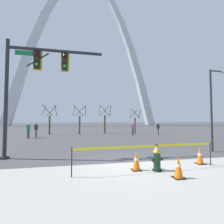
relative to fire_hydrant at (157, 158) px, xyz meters
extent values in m
plane|color=#474749|center=(-0.54, 1.37, -0.47)|extent=(240.00, 240.00, 0.00)
cube|color=#A8A59E|center=(-0.54, -2.64, -0.46)|extent=(40.00, 8.00, 0.01)
cylinder|color=black|center=(0.00, -0.01, -0.44)|extent=(0.36, 0.36, 0.05)
cylinder|color=#14331E|center=(0.00, -0.01, -0.11)|extent=(0.26, 0.26, 0.62)
cylinder|color=#A8842D|center=(0.00, -0.01, 0.22)|extent=(0.30, 0.30, 0.04)
cone|color=#A8842D|center=(0.00, -0.01, 0.35)|extent=(0.30, 0.30, 0.22)
cylinder|color=black|center=(0.00, -0.01, 0.49)|extent=(0.06, 0.06, 0.06)
cylinder|color=#14331E|center=(-0.18, -0.01, -0.04)|extent=(0.10, 0.09, 0.09)
cylinder|color=#14331E|center=(0.18, -0.01, -0.04)|extent=(0.10, 0.09, 0.09)
cylinder|color=#14331E|center=(0.00, 0.19, -0.14)|extent=(0.13, 0.14, 0.13)
cylinder|color=black|center=(0.00, 0.27, -0.14)|extent=(0.15, 0.03, 0.15)
cylinder|color=#232326|center=(-3.10, -0.07, 0.03)|extent=(0.04, 0.04, 1.00)
cylinder|color=#232326|center=(2.51, 0.19, 0.03)|extent=(0.04, 0.04, 1.00)
cube|color=yellow|center=(-0.30, 0.06, 0.45)|extent=(5.62, 0.26, 0.08)
cube|color=black|center=(-0.73, 0.21, -0.45)|extent=(0.36, 0.36, 0.03)
cone|color=orange|center=(-0.73, 0.21, -0.09)|extent=(0.28, 0.28, 0.70)
cylinder|color=white|center=(-0.73, 0.21, -0.05)|extent=(0.17, 0.17, 0.08)
cube|color=black|center=(2.28, 0.51, -0.45)|extent=(0.36, 0.36, 0.03)
cone|color=orange|center=(2.28, 0.51, -0.09)|extent=(0.28, 0.28, 0.70)
cylinder|color=white|center=(2.28, 0.51, -0.05)|extent=(0.17, 0.17, 0.08)
cube|color=black|center=(0.32, -0.88, -0.45)|extent=(0.36, 0.36, 0.03)
cone|color=orange|center=(0.32, -0.88, -0.09)|extent=(0.28, 0.28, 0.70)
cylinder|color=white|center=(0.32, -0.88, -0.05)|extent=(0.17, 0.17, 0.08)
cylinder|color=#232326|center=(-6.42, 3.33, 2.53)|extent=(0.18, 0.18, 6.00)
cylinder|color=#232326|center=(-6.42, 3.33, -0.42)|extent=(0.44, 0.44, 0.10)
cube|color=#232326|center=(-4.02, 3.33, 5.13)|extent=(4.80, 0.12, 0.12)
cylinder|color=#232326|center=(-4.98, 3.33, 4.58)|extent=(1.11, 0.08, 0.81)
cube|color=black|center=(-5.02, 3.33, 4.58)|extent=(0.26, 0.24, 0.90)
cube|color=gold|center=(-5.02, 3.47, 4.58)|extent=(0.44, 0.03, 1.04)
sphere|color=#360606|center=(-5.02, 3.20, 4.86)|extent=(0.16, 0.16, 0.16)
sphere|color=#392706|center=(-5.02, 3.20, 4.58)|extent=(0.16, 0.16, 0.16)
sphere|color=green|center=(-5.02, 3.20, 4.30)|extent=(0.16, 0.16, 0.16)
cube|color=black|center=(-3.62, 3.33, 4.58)|extent=(0.26, 0.24, 0.90)
cube|color=gold|center=(-3.62, 3.47, 4.58)|extent=(0.44, 0.03, 1.04)
sphere|color=#360606|center=(-3.62, 3.20, 4.86)|extent=(0.16, 0.16, 0.16)
sphere|color=#392706|center=(-3.62, 3.20, 4.58)|extent=(0.16, 0.16, 0.16)
sphere|color=green|center=(-3.62, 3.20, 4.30)|extent=(0.16, 0.16, 0.16)
cube|color=#0F6638|center=(-5.62, 3.31, 4.88)|extent=(0.90, 0.04, 0.24)
cylinder|color=#232326|center=(5.10, 2.85, 2.03)|extent=(0.12, 0.12, 5.00)
cylinder|color=#232326|center=(5.55, 2.85, 4.48)|extent=(0.90, 0.08, 0.08)
ellipsoid|color=#999993|center=(6.05, 2.85, 4.43)|extent=(0.44, 0.24, 0.14)
cube|color=silver|center=(-23.49, 53.14, 7.28)|extent=(6.43, 2.66, 16.22)
cube|color=silver|center=(-19.67, 53.14, 21.48)|extent=(6.17, 2.42, 13.69)
cube|color=silver|center=(-15.84, 53.14, 33.09)|extent=(5.91, 2.19, 11.18)
cube|color=silver|center=(-12.02, 53.14, 42.13)|extent=(5.62, 1.95, 8.70)
cube|color=silver|center=(10.93, 53.14, 42.13)|extent=(5.62, 1.95, 8.70)
cube|color=silver|center=(14.76, 53.14, 33.09)|extent=(5.91, 2.19, 11.18)
cube|color=silver|center=(18.58, 53.14, 21.48)|extent=(6.17, 2.42, 13.69)
cube|color=silver|center=(22.41, 53.14, 7.28)|extent=(6.43, 2.66, 16.22)
cylinder|color=brown|center=(-6.44, 16.89, 0.76)|extent=(0.24, 0.24, 2.45)
cylinder|color=brown|center=(-7.19, 17.04, 2.65)|extent=(0.34, 1.32, 1.47)
cylinder|color=brown|center=(-5.68, 16.81, 2.65)|extent=(0.21, 1.33, 1.47)
cylinder|color=brown|center=(-6.36, 17.65, 2.65)|extent=(1.33, 0.21, 1.47)
cylinder|color=brown|center=(-6.60, 16.15, 2.65)|extent=(1.32, 0.37, 1.47)
cylinder|color=brown|center=(-2.62, 17.08, 0.77)|extent=(0.24, 0.24, 2.47)
cylinder|color=brown|center=(-3.38, 17.23, 2.68)|extent=(0.34, 1.34, 1.48)
cylinder|color=brown|center=(-1.86, 17.00, 2.68)|extent=(0.21, 1.35, 1.48)
cylinder|color=brown|center=(-2.55, 17.85, 2.68)|extent=(1.35, 0.21, 1.48)
cylinder|color=brown|center=(-2.79, 16.33, 2.68)|extent=(1.33, 0.37, 1.48)
cylinder|color=brown|center=(0.93, 17.67, 0.81)|extent=(0.24, 0.24, 2.56)
cylinder|color=brown|center=(0.15, 17.83, 2.79)|extent=(0.35, 1.38, 1.53)
cylinder|color=brown|center=(1.73, 17.59, 2.79)|extent=(0.22, 1.39, 1.53)
cylinder|color=brown|center=(1.01, 18.46, 2.79)|extent=(1.39, 0.22, 1.53)
cylinder|color=brown|center=(0.76, 16.89, 2.79)|extent=(1.38, 0.38, 1.53)
cylinder|color=brown|center=(5.24, 17.02, 0.64)|extent=(0.24, 0.24, 2.22)
cylinder|color=brown|center=(4.56, 17.15, 2.36)|extent=(0.32, 1.21, 1.34)
cylinder|color=brown|center=(5.93, 16.95, 2.36)|extent=(0.20, 1.22, 1.34)
cylinder|color=brown|center=(5.31, 17.71, 2.36)|extent=(1.22, 0.20, 1.34)
cylinder|color=brown|center=(5.09, 16.34, 2.36)|extent=(1.20, 0.34, 1.34)
cylinder|color=#38383D|center=(-7.86, 12.77, -0.05)|extent=(0.22, 0.22, 0.84)
cube|color=#23754C|center=(-7.86, 12.77, 0.64)|extent=(0.38, 0.28, 0.54)
sphere|color=beige|center=(-7.86, 12.77, 1.02)|extent=(0.20, 0.20, 0.20)
cylinder|color=brown|center=(-7.31, 13.62, -0.05)|extent=(0.22, 0.22, 0.84)
cube|color=#333338|center=(-7.31, 13.62, 0.64)|extent=(0.38, 0.28, 0.54)
sphere|color=#936B4C|center=(-7.31, 13.62, 1.02)|extent=(0.20, 0.20, 0.20)
cylinder|color=brown|center=(6.85, 13.14, -0.05)|extent=(0.22, 0.22, 0.84)
cube|color=#333338|center=(6.85, 13.14, 0.64)|extent=(0.37, 0.26, 0.54)
sphere|color=tan|center=(6.85, 13.14, 1.02)|extent=(0.20, 0.20, 0.20)
cylinder|color=#38383D|center=(3.81, 13.84, -0.05)|extent=(0.22, 0.22, 0.84)
cube|color=#995193|center=(3.81, 13.84, 0.64)|extent=(0.39, 0.33, 0.54)
sphere|color=tan|center=(3.81, 13.84, 1.02)|extent=(0.20, 0.20, 0.20)
camera|label=1|loc=(-2.94, -5.81, 1.43)|focal=26.61mm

